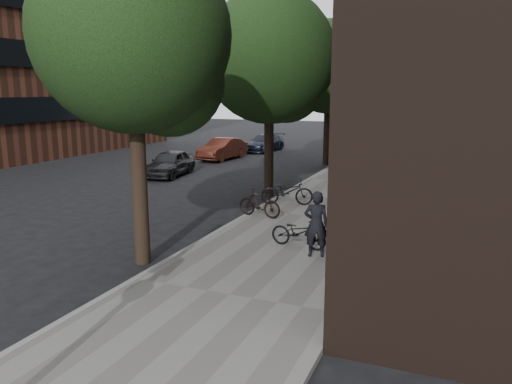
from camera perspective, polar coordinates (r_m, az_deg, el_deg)
The scene contains 13 objects.
sidewalk at distance 16.08m, azimuth 7.16°, elevation -3.02°, with size 4.50×60.00×0.12m, color #65635D.
curb_edge at distance 16.78m, azimuth -0.28°, elevation -2.29°, with size 0.15×60.00×0.13m, color slate.
street_tree_near at distance 11.86m, azimuth -13.21°, elevation 16.22°, with size 4.40×4.40×7.50m.
street_tree_mid at distance 19.43m, azimuth 1.89°, elevation 14.61°, with size 5.00×5.00×7.80m.
street_tree_far at distance 28.03m, azimuth 8.50°, elevation 13.57°, with size 5.00×5.00×7.80m.
pedestrian at distance 12.10m, azimuth 6.89°, elevation -3.65°, with size 0.59×0.39×1.62m, color black.
parked_bike_facade_near at distance 12.83m, azimuth 4.87°, elevation -4.61°, with size 0.53×1.52×0.80m, color black.
parked_bike_facade_far at distance 15.45m, azimuth 12.98°, elevation -1.56°, with size 0.50×1.78×1.07m, color black.
parked_bike_curb_near at distance 17.52m, azimuth 3.57°, elevation 0.07°, with size 0.63×1.81×0.95m, color black.
parked_bike_curb_far at distance 15.82m, azimuth 0.40°, elevation -1.26°, with size 0.42×1.50×0.90m, color black.
parked_car_near at distance 24.43m, azimuth -9.82°, elevation 3.27°, with size 1.47×3.65×1.25m, color black.
parked_car_mid at distance 29.86m, azimuth -3.84°, elevation 4.93°, with size 1.35×3.86×1.27m, color #4F2016.
parked_car_far at distance 33.94m, azimuth 0.97°, elevation 5.64°, with size 1.59×3.92×1.14m, color black.
Camera 1 is at (4.25, -5.04, 4.09)m, focal length 35.00 mm.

